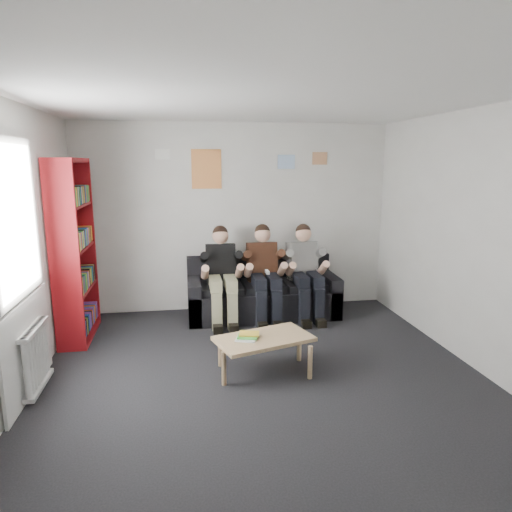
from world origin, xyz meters
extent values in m
plane|color=black|center=(0.00, 0.00, 0.00)|extent=(5.00, 5.00, 0.00)
plane|color=white|center=(0.00, 0.00, 2.70)|extent=(5.00, 5.00, 0.00)
plane|color=silver|center=(0.00, 2.50, 1.35)|extent=(4.50, 0.00, 4.50)
plane|color=silver|center=(0.00, -2.50, 1.35)|extent=(4.50, 0.00, 4.50)
plane|color=silver|center=(-2.25, 0.00, 1.35)|extent=(0.00, 5.00, 5.00)
plane|color=silver|center=(2.25, 0.00, 1.35)|extent=(0.00, 5.00, 5.00)
cube|color=black|center=(0.33, 2.06, 0.20)|extent=(2.09, 0.86, 0.40)
cube|color=black|center=(0.33, 2.39, 0.60)|extent=(2.09, 0.19, 0.41)
cube|color=black|center=(-0.63, 2.06, 0.29)|extent=(0.17, 0.86, 0.57)
cube|color=black|center=(1.29, 2.06, 0.29)|extent=(0.17, 0.86, 0.57)
cube|color=black|center=(0.33, 1.99, 0.45)|extent=(1.75, 0.59, 0.10)
cube|color=maroon|center=(-2.07, 1.62, 1.10)|extent=(0.33, 0.99, 2.19)
cube|color=tan|center=(0.03, 0.27, 0.37)|extent=(0.96, 0.53, 0.04)
cylinder|color=tan|center=(-0.40, 0.06, 0.17)|extent=(0.05, 0.05, 0.35)
cylinder|color=tan|center=(0.47, 0.06, 0.17)|extent=(0.05, 0.05, 0.35)
cylinder|color=tan|center=(-0.40, 0.49, 0.17)|extent=(0.05, 0.05, 0.35)
cylinder|color=tan|center=(0.47, 0.49, 0.17)|extent=(0.05, 0.05, 0.35)
cube|color=white|center=(-0.16, 0.22, 0.39)|extent=(0.20, 0.15, 0.02)
cube|color=green|center=(-0.14, 0.26, 0.41)|extent=(0.20, 0.15, 0.02)
cube|color=gold|center=(-0.12, 0.29, 0.42)|extent=(0.20, 0.15, 0.02)
cube|color=black|center=(-0.25, 2.11, 0.77)|extent=(0.40, 0.29, 0.57)
sphere|color=#E4AA8B|center=(-0.25, 2.07, 1.16)|extent=(0.22, 0.22, 0.22)
sphere|color=black|center=(-0.25, 2.09, 1.19)|extent=(0.21, 0.21, 0.21)
cube|color=tan|center=(-0.25, 1.81, 0.57)|extent=(0.36, 0.46, 0.15)
cube|color=tan|center=(-0.25, 1.59, 0.25)|extent=(0.34, 0.14, 0.49)
cube|color=black|center=(-0.25, 1.53, 0.05)|extent=(0.34, 0.26, 0.10)
cube|color=#4C2A19|center=(0.33, 2.11, 0.77)|extent=(0.41, 0.30, 0.57)
sphere|color=#E4AA8B|center=(0.33, 2.07, 1.17)|extent=(0.22, 0.22, 0.22)
sphere|color=black|center=(0.33, 2.09, 1.20)|extent=(0.21, 0.21, 0.21)
cube|color=black|center=(0.33, 1.81, 0.57)|extent=(0.37, 0.47, 0.15)
cube|color=black|center=(0.33, 1.59, 0.25)|extent=(0.35, 0.14, 0.49)
cube|color=black|center=(0.33, 1.52, 0.05)|extent=(0.35, 0.26, 0.10)
cube|color=silver|center=(0.33, 1.71, 0.72)|extent=(0.04, 0.14, 0.04)
cube|color=white|center=(0.92, 2.11, 0.77)|extent=(0.40, 0.29, 0.57)
sphere|color=#E4AA8B|center=(0.92, 2.07, 1.16)|extent=(0.22, 0.22, 0.22)
sphere|color=black|center=(0.92, 2.09, 1.19)|extent=(0.21, 0.21, 0.21)
cube|color=black|center=(0.92, 1.81, 0.57)|extent=(0.36, 0.46, 0.15)
cube|color=black|center=(0.92, 1.59, 0.25)|extent=(0.34, 0.14, 0.49)
cube|color=black|center=(0.92, 1.53, 0.05)|extent=(0.34, 0.26, 0.10)
cylinder|color=silver|center=(-2.15, -0.08, 0.35)|extent=(0.06, 0.06, 0.60)
cylinder|color=silver|center=(-2.15, 0.00, 0.35)|extent=(0.06, 0.06, 0.60)
cylinder|color=silver|center=(-2.15, 0.08, 0.35)|extent=(0.06, 0.06, 0.60)
cylinder|color=silver|center=(-2.15, 0.16, 0.35)|extent=(0.06, 0.06, 0.60)
cylinder|color=silver|center=(-2.15, 0.24, 0.35)|extent=(0.06, 0.06, 0.60)
cylinder|color=silver|center=(-2.15, 0.32, 0.35)|extent=(0.06, 0.06, 0.60)
cylinder|color=silver|center=(-2.15, 0.40, 0.35)|extent=(0.06, 0.06, 0.60)
cylinder|color=silver|center=(-2.15, 0.48, 0.35)|extent=(0.06, 0.06, 0.60)
cube|color=silver|center=(-2.15, 0.20, 0.07)|extent=(0.10, 0.64, 0.04)
cube|color=silver|center=(-2.15, 0.20, 0.63)|extent=(0.10, 0.64, 0.04)
cube|color=white|center=(-2.23, 0.20, 1.65)|extent=(0.02, 1.00, 1.30)
cube|color=silver|center=(-2.22, 0.20, 2.33)|extent=(0.05, 1.12, 0.06)
cube|color=silver|center=(-2.22, 0.20, 0.97)|extent=(0.05, 1.12, 0.06)
cube|color=silver|center=(-2.22, 0.20, 0.45)|extent=(0.03, 1.30, 0.90)
cube|color=#E7BA51|center=(-0.40, 2.49, 2.05)|extent=(0.42, 0.01, 0.55)
cube|color=#3C7FCC|center=(0.75, 2.49, 2.15)|extent=(0.25, 0.01, 0.20)
cube|color=#C43D75|center=(1.25, 2.49, 2.20)|extent=(0.22, 0.01, 0.18)
cube|color=white|center=(-1.00, 2.49, 2.25)|extent=(0.20, 0.01, 0.14)
camera|label=1|loc=(-0.75, -4.07, 2.14)|focal=32.00mm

